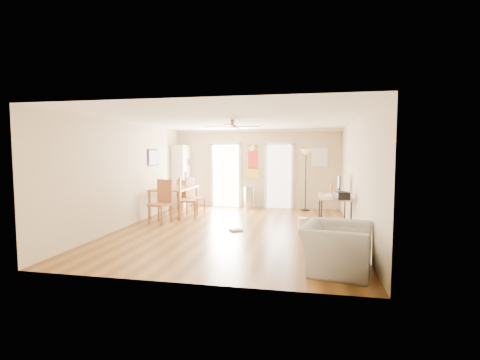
% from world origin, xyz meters
% --- Properties ---
extents(floor, '(7.00, 7.00, 0.00)m').
position_xyz_m(floor, '(0.00, 0.00, 0.00)').
color(floor, brown).
rests_on(floor, ground).
extents(ceiling, '(5.50, 7.00, 0.00)m').
position_xyz_m(ceiling, '(0.00, 0.00, 2.60)').
color(ceiling, silver).
rests_on(ceiling, floor).
extents(wall_back, '(5.50, 0.04, 2.60)m').
position_xyz_m(wall_back, '(0.00, 3.50, 1.30)').
color(wall_back, beige).
rests_on(wall_back, floor).
extents(wall_front, '(5.50, 0.04, 2.60)m').
position_xyz_m(wall_front, '(0.00, -3.50, 1.30)').
color(wall_front, beige).
rests_on(wall_front, floor).
extents(wall_left, '(0.04, 7.00, 2.60)m').
position_xyz_m(wall_left, '(-2.75, 0.00, 1.30)').
color(wall_left, beige).
rests_on(wall_left, floor).
extents(wall_right, '(0.04, 7.00, 2.60)m').
position_xyz_m(wall_right, '(2.75, 0.00, 1.30)').
color(wall_right, beige).
rests_on(wall_right, floor).
extents(crown_molding, '(5.50, 7.00, 0.08)m').
position_xyz_m(crown_molding, '(0.00, 0.00, 2.56)').
color(crown_molding, white).
rests_on(crown_molding, wall_back).
extents(kitchen_doorway, '(0.90, 0.10, 2.10)m').
position_xyz_m(kitchen_doorway, '(-1.05, 3.48, 1.05)').
color(kitchen_doorway, white).
rests_on(kitchen_doorway, wall_back).
extents(bathroom_doorway, '(0.80, 0.10, 2.10)m').
position_xyz_m(bathroom_doorway, '(0.75, 3.48, 1.05)').
color(bathroom_doorway, white).
rests_on(bathroom_doorway, wall_back).
extents(wall_decal, '(0.46, 0.03, 1.10)m').
position_xyz_m(wall_decal, '(-0.13, 3.48, 1.55)').
color(wall_decal, red).
rests_on(wall_decal, wall_back).
extents(ac_grille, '(0.50, 0.04, 0.60)m').
position_xyz_m(ac_grille, '(2.05, 3.47, 1.70)').
color(ac_grille, white).
rests_on(ac_grille, wall_back).
extents(framed_poster, '(0.04, 0.66, 0.48)m').
position_xyz_m(framed_poster, '(-2.73, 1.40, 1.70)').
color(framed_poster, black).
rests_on(framed_poster, wall_left).
extents(ceiling_fan, '(1.24, 1.24, 0.20)m').
position_xyz_m(ceiling_fan, '(0.00, -0.30, 2.43)').
color(ceiling_fan, '#593819').
rests_on(ceiling_fan, ceiling).
extents(bookshelf, '(0.51, 0.97, 2.08)m').
position_xyz_m(bookshelf, '(-2.52, 3.21, 1.04)').
color(bookshelf, silver).
rests_on(bookshelf, floor).
extents(dining_table, '(0.99, 1.65, 0.82)m').
position_xyz_m(dining_table, '(-2.15, 1.56, 0.41)').
color(dining_table, '#A16D34').
rests_on(dining_table, floor).
extents(dining_chair_right_a, '(0.56, 0.56, 1.08)m').
position_xyz_m(dining_chair_right_a, '(-1.60, 1.85, 0.54)').
color(dining_chair_right_a, '#A26234').
rests_on(dining_chair_right_a, floor).
extents(dining_chair_right_b, '(0.59, 0.59, 1.14)m').
position_xyz_m(dining_chair_right_b, '(-1.60, 1.15, 0.57)').
color(dining_chair_right_b, '#AD6237').
rests_on(dining_chair_right_b, floor).
extents(dining_chair_near, '(0.56, 0.56, 1.13)m').
position_xyz_m(dining_chair_near, '(-2.07, 0.34, 0.56)').
color(dining_chair_near, '#9F5D33').
rests_on(dining_chair_near, floor).
extents(dining_chair_far, '(0.45, 0.45, 0.97)m').
position_xyz_m(dining_chair_far, '(-2.19, 2.56, 0.48)').
color(dining_chair_far, '#AD6437').
rests_on(dining_chair_far, floor).
extents(trash_can, '(0.41, 0.41, 0.72)m').
position_xyz_m(trash_can, '(-0.20, 3.16, 0.36)').
color(trash_can, silver).
rests_on(trash_can, floor).
extents(torchiere_lamp, '(0.39, 0.39, 1.94)m').
position_xyz_m(torchiere_lamp, '(1.62, 3.17, 0.97)').
color(torchiere_lamp, black).
rests_on(torchiere_lamp, floor).
extents(computer_desk, '(0.73, 1.46, 0.78)m').
position_xyz_m(computer_desk, '(2.33, 0.69, 0.39)').
color(computer_desk, tan).
rests_on(computer_desk, floor).
extents(imac, '(0.10, 0.52, 0.48)m').
position_xyz_m(imac, '(2.47, 1.05, 1.02)').
color(imac, black).
rests_on(imac, computer_desk).
extents(keyboard, '(0.23, 0.40, 0.01)m').
position_xyz_m(keyboard, '(2.20, 0.76, 0.79)').
color(keyboard, white).
rests_on(keyboard, computer_desk).
extents(printer, '(0.38, 0.41, 0.17)m').
position_xyz_m(printer, '(2.45, 0.14, 0.87)').
color(printer, black).
rests_on(printer, computer_desk).
extents(orange_bottle, '(0.10, 0.10, 0.23)m').
position_xyz_m(orange_bottle, '(2.30, 1.13, 0.90)').
color(orange_bottle, '#FF6116').
rests_on(orange_bottle, computer_desk).
extents(wastebasket_a, '(0.26, 0.26, 0.27)m').
position_xyz_m(wastebasket_a, '(1.59, 0.44, 0.13)').
color(wastebasket_a, silver).
rests_on(wastebasket_a, floor).
extents(wastebasket_b, '(0.30, 0.30, 0.32)m').
position_xyz_m(wastebasket_b, '(2.11, -0.52, 0.16)').
color(wastebasket_b, silver).
rests_on(wastebasket_b, floor).
extents(floor_cloth, '(0.36, 0.34, 0.04)m').
position_xyz_m(floor_cloth, '(0.05, -0.13, 0.02)').
color(floor_cloth, gray).
rests_on(floor_cloth, floor).
extents(armchair, '(1.20, 1.31, 0.74)m').
position_xyz_m(armchair, '(2.15, -2.54, 0.37)').
color(armchair, '#9B9A96').
rests_on(armchair, floor).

